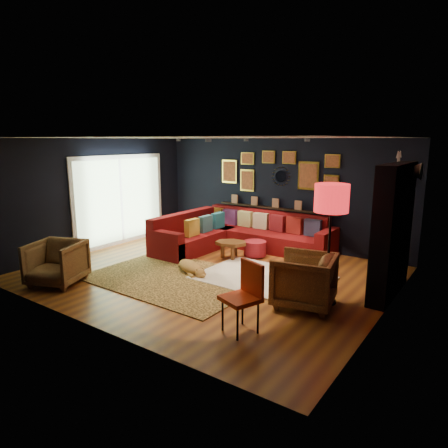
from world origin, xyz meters
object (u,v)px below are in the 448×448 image
Objects in this scene: pouf at (255,248)px; armchair_left at (56,261)px; armchair_right at (304,278)px; floor_lamp at (331,203)px; sectional at (235,235)px; gold_stool at (75,261)px; orange_chair at (245,291)px; dog at (190,264)px; coffee_table at (231,245)px.

pouf is 0.57× the size of armchair_left.
floor_lamp is at bearing 130.76° from armchair_right.
gold_stool is (-1.53, -3.33, -0.07)m from sectional.
armchair_right is at bearing -38.49° from sectional.
sectional is 3.51m from armchair_right.
orange_chair is (1.70, -3.12, 0.38)m from pouf.
armchair_right is 1.79× the size of gold_stool.
sectional is 1.78× the size of floor_lamp.
orange_chair is at bearing -1.37° from gold_stool.
floor_lamp is (0.55, 1.57, 1.05)m from orange_chair.
armchair_left reaches higher than dog.
armchair_left is (-1.29, -3.86, 0.11)m from sectional.
pouf is (0.35, 0.44, -0.12)m from coffee_table.
pouf is at bearing 53.11° from gold_stool.
gold_stool is at bearing -114.61° from sectional.
armchair_left is 4.37m from armchair_right.
coffee_table reaches higher than dog.
dog is (0.28, -2.01, -0.15)m from sectional.
armchair_right is 2.49m from dog.
pouf is at bearing -22.59° from sectional.
floor_lamp is at bearing 2.65° from armchair_left.
orange_chair reaches higher than pouf.
armchair_right is at bearing -127.92° from floor_lamp.
coffee_table is at bearing 156.96° from floor_lamp.
sectional is 3.76m from floor_lamp.
coffee_table is at bearing 109.72° from dog.
orange_chair reaches higher than armchair_right.
pouf is 0.54× the size of armchair_right.
armchair_left is at bearing -119.74° from pouf.
armchair_left is at bearing -154.98° from floor_lamp.
orange_chair is (3.73, 0.43, 0.13)m from armchair_left.
armchair_left is at bearing -65.69° from gold_stool.
pouf is 3.09m from floor_lamp.
floor_lamp reaches higher than coffee_table.
coffee_table is 0.85× the size of dog.
gold_stool is 3.98m from orange_chair.
dog is at bearing 27.33° from armchair_left.
sectional is at bearing 122.70° from dog.
gold_stool is at bearing -86.30° from armchair_right.
armchair_right is (2.75, -2.18, 0.14)m from sectional.
armchair_left reaches higher than gold_stool.
orange_chair is (2.05, -2.68, 0.25)m from coffee_table.
pouf is 3.57m from orange_chair.
armchair_right is 0.48× the size of floor_lamp.
sectional is at bearing -139.81° from armchair_right.
dog is at bearing -105.22° from pouf.
sectional is 3.91× the size of armchair_left.
armchair_right is (4.03, 1.67, 0.02)m from armchair_left.
pouf is 2.76m from armchair_right.
coffee_table is 0.89× the size of orange_chair.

